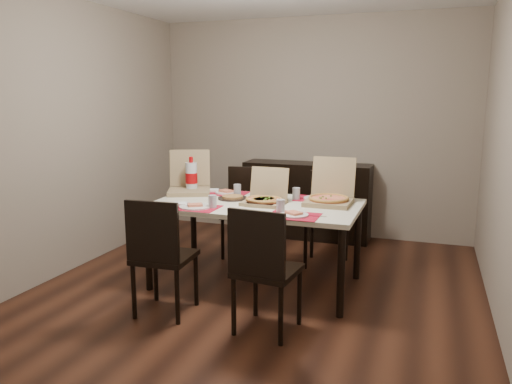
{
  "coord_description": "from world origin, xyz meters",
  "views": [
    {
      "loc": [
        1.37,
        -3.94,
        1.67
      ],
      "look_at": [
        -0.06,
        0.11,
        0.85
      ],
      "focal_mm": 35.0,
      "sensor_mm": 36.0,
      "label": 1
    }
  ],
  "objects_px": {
    "dining_table": "(256,210)",
    "chair_near_right": "(263,266)",
    "chair_far_right": "(328,214)",
    "dip_bowl": "(265,198)",
    "sideboard": "(307,200)",
    "chair_far_left": "(245,207)",
    "chair_near_left": "(160,252)",
    "pizza_box_center": "(268,198)",
    "soda_bottle": "(191,177)"
  },
  "relations": [
    {
      "from": "chair_far_left",
      "to": "dip_bowl",
      "type": "distance_m",
      "value": 0.8
    },
    {
      "from": "chair_near_right",
      "to": "soda_bottle",
      "type": "relative_size",
      "value": 2.65
    },
    {
      "from": "chair_far_right",
      "to": "soda_bottle",
      "type": "relative_size",
      "value": 2.65
    },
    {
      "from": "chair_far_left",
      "to": "chair_far_right",
      "type": "height_order",
      "value": "same"
    },
    {
      "from": "chair_far_right",
      "to": "dip_bowl",
      "type": "relative_size",
      "value": 9.12
    },
    {
      "from": "chair_far_left",
      "to": "chair_far_right",
      "type": "distance_m",
      "value": 0.9
    },
    {
      "from": "sideboard",
      "to": "chair_near_right",
      "type": "relative_size",
      "value": 1.61
    },
    {
      "from": "sideboard",
      "to": "dining_table",
      "type": "height_order",
      "value": "sideboard"
    },
    {
      "from": "chair_far_left",
      "to": "dip_bowl",
      "type": "height_order",
      "value": "chair_far_left"
    },
    {
      "from": "dining_table",
      "to": "chair_far_left",
      "type": "height_order",
      "value": "chair_far_left"
    },
    {
      "from": "dining_table",
      "to": "chair_far_right",
      "type": "bearing_deg",
      "value": 59.08
    },
    {
      "from": "sideboard",
      "to": "chair_near_left",
      "type": "bearing_deg",
      "value": -101.65
    },
    {
      "from": "sideboard",
      "to": "pizza_box_center",
      "type": "distance_m",
      "value": 1.71
    },
    {
      "from": "dining_table",
      "to": "chair_far_right",
      "type": "distance_m",
      "value": 0.96
    },
    {
      "from": "dining_table",
      "to": "chair_near_left",
      "type": "height_order",
      "value": "chair_near_left"
    },
    {
      "from": "chair_near_left",
      "to": "pizza_box_center",
      "type": "bearing_deg",
      "value": 56.36
    },
    {
      "from": "sideboard",
      "to": "chair_far_left",
      "type": "height_order",
      "value": "chair_far_left"
    },
    {
      "from": "sideboard",
      "to": "chair_near_left",
      "type": "distance_m",
      "value": 2.59
    },
    {
      "from": "chair_near_left",
      "to": "chair_far_left",
      "type": "relative_size",
      "value": 1.0
    },
    {
      "from": "sideboard",
      "to": "dining_table",
      "type": "bearing_deg",
      "value": -91.98
    },
    {
      "from": "chair_far_left",
      "to": "pizza_box_center",
      "type": "relative_size",
      "value": 2.74
    },
    {
      "from": "sideboard",
      "to": "chair_near_right",
      "type": "height_order",
      "value": "chair_near_right"
    },
    {
      "from": "chair_far_left",
      "to": "chair_far_right",
      "type": "xyz_separation_m",
      "value": [
        0.9,
        -0.0,
        0.0
      ]
    },
    {
      "from": "chair_far_right",
      "to": "dip_bowl",
      "type": "xyz_separation_m",
      "value": [
        -0.47,
        -0.61,
        0.25
      ]
    },
    {
      "from": "sideboard",
      "to": "chair_far_left",
      "type": "distance_m",
      "value": 0.98
    },
    {
      "from": "chair_near_right",
      "to": "pizza_box_center",
      "type": "xyz_separation_m",
      "value": [
        -0.26,
        0.89,
        0.29
      ]
    },
    {
      "from": "chair_far_right",
      "to": "dip_bowl",
      "type": "bearing_deg",
      "value": -127.18
    },
    {
      "from": "pizza_box_center",
      "to": "soda_bottle",
      "type": "height_order",
      "value": "soda_bottle"
    },
    {
      "from": "sideboard",
      "to": "chair_far_left",
      "type": "xyz_separation_m",
      "value": [
        -0.47,
        -0.85,
        0.06
      ]
    },
    {
      "from": "dip_bowl",
      "to": "soda_bottle",
      "type": "relative_size",
      "value": 0.29
    },
    {
      "from": "chair_far_left",
      "to": "dip_bowl",
      "type": "bearing_deg",
      "value": -54.81
    },
    {
      "from": "sideboard",
      "to": "dining_table",
      "type": "distance_m",
      "value": 1.69
    },
    {
      "from": "chair_far_right",
      "to": "chair_near_left",
      "type": "bearing_deg",
      "value": -119.53
    },
    {
      "from": "soda_bottle",
      "to": "chair_far_left",
      "type": "bearing_deg",
      "value": 56.94
    },
    {
      "from": "dining_table",
      "to": "chair_far_right",
      "type": "xyz_separation_m",
      "value": [
        0.49,
        0.81,
        -0.17
      ]
    },
    {
      "from": "dining_table",
      "to": "chair_near_right",
      "type": "height_order",
      "value": "chair_near_right"
    },
    {
      "from": "sideboard",
      "to": "chair_far_left",
      "type": "relative_size",
      "value": 1.61
    },
    {
      "from": "sideboard",
      "to": "chair_near_right",
      "type": "bearing_deg",
      "value": -83.08
    },
    {
      "from": "dining_table",
      "to": "chair_near_left",
      "type": "xyz_separation_m",
      "value": [
        -0.47,
        -0.87,
        -0.17
      ]
    },
    {
      "from": "chair_far_left",
      "to": "sideboard",
      "type": "bearing_deg",
      "value": 61.16
    },
    {
      "from": "dining_table",
      "to": "chair_near_right",
      "type": "distance_m",
      "value": 0.99
    },
    {
      "from": "sideboard",
      "to": "pizza_box_center",
      "type": "relative_size",
      "value": 4.42
    },
    {
      "from": "pizza_box_center",
      "to": "dip_bowl",
      "type": "height_order",
      "value": "pizza_box_center"
    },
    {
      "from": "chair_near_left",
      "to": "chair_far_right",
      "type": "xyz_separation_m",
      "value": [
        0.95,
        1.68,
        0.0
      ]
    },
    {
      "from": "pizza_box_center",
      "to": "dip_bowl",
      "type": "distance_m",
      "value": 0.23
    },
    {
      "from": "chair_near_right",
      "to": "dip_bowl",
      "type": "bearing_deg",
      "value": 107.55
    },
    {
      "from": "sideboard",
      "to": "soda_bottle",
      "type": "bearing_deg",
      "value": -120.53
    },
    {
      "from": "chair_near_right",
      "to": "dip_bowl",
      "type": "distance_m",
      "value": 1.18
    },
    {
      "from": "chair_near_right",
      "to": "chair_far_left",
      "type": "relative_size",
      "value": 1.0
    },
    {
      "from": "chair_far_left",
      "to": "chair_near_right",
      "type": "bearing_deg",
      "value": -65.48
    }
  ]
}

